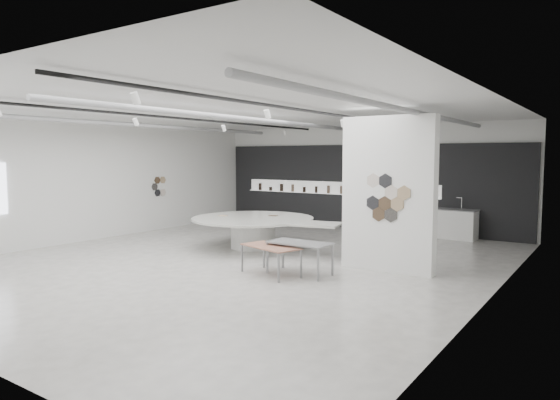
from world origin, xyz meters
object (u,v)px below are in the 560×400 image
Objects in this scene: sample_table_stone at (300,245)px; kitchen_counter at (450,224)px; sample_table_wood at (271,248)px; partition_column at (388,194)px; display_island at (255,228)px.

kitchen_counter reaches higher than sample_table_stone.
kitchen_counter is at bearing 75.63° from sample_table_wood.
partition_column is at bearing 44.23° from sample_table_stone.
partition_column is 5.69m from kitchen_counter.
sample_table_stone is at bearing -98.02° from kitchen_counter.
partition_column reaches higher than kitchen_counter.
sample_table_wood is at bearing -136.93° from partition_column.
display_island is at bearing -126.97° from kitchen_counter.
sample_table_wood is (-2.01, -1.88, -1.19)m from partition_column.
sample_table_wood is (2.31, -2.44, 0.02)m from display_island.
sample_table_stone reaches higher than sample_table_wood.
partition_column is at bearing -85.65° from kitchen_counter.
display_island is at bearing 172.61° from partition_column.
sample_table_wood is 0.89× the size of kitchen_counter.
display_island is 2.88× the size of kitchen_counter.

